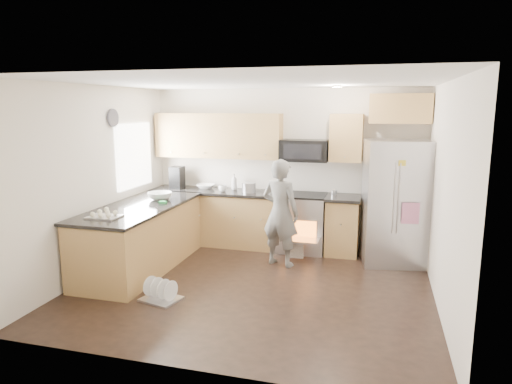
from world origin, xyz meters
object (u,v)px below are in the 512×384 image
(dish_rack, at_px, (161,294))
(refrigerator, at_px, (395,203))
(stove_range, at_px, (302,210))
(person, at_px, (280,213))

(dish_rack, bearing_deg, refrigerator, 38.34)
(refrigerator, bearing_deg, stove_range, 160.30)
(stove_range, xyz_separation_m, dish_rack, (-1.31, -2.40, -0.60))
(person, bearing_deg, dish_rack, 71.62)
(refrigerator, bearing_deg, dish_rack, -151.66)
(stove_range, relative_size, refrigerator, 0.97)
(stove_range, xyz_separation_m, person, (-0.19, -0.79, 0.11))
(stove_range, distance_m, dish_rack, 2.80)
(dish_rack, bearing_deg, person, 55.20)
(stove_range, distance_m, refrigerator, 1.46)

